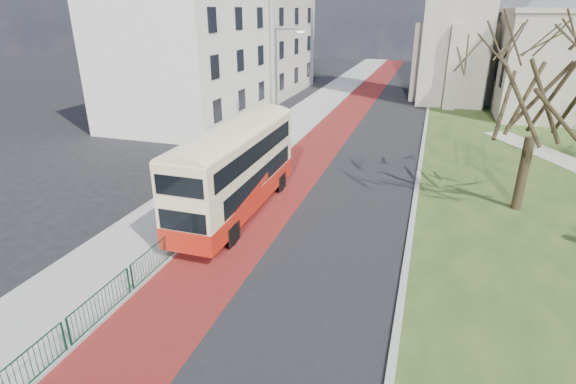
% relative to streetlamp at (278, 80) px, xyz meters
% --- Properties ---
extents(ground, '(160.00, 160.00, 0.00)m').
position_rel_streetlamp_xyz_m(ground, '(4.35, -18.00, -4.59)').
color(ground, black).
rests_on(ground, ground).
extents(road_carriageway, '(9.00, 120.00, 0.01)m').
position_rel_streetlamp_xyz_m(road_carriageway, '(5.85, 2.00, -4.59)').
color(road_carriageway, black).
rests_on(road_carriageway, ground).
extents(bus_lane, '(3.40, 120.00, 0.01)m').
position_rel_streetlamp_xyz_m(bus_lane, '(3.15, 2.00, -4.59)').
color(bus_lane, '#591414').
rests_on(bus_lane, ground).
extents(pavement_west, '(4.00, 120.00, 0.12)m').
position_rel_streetlamp_xyz_m(pavement_west, '(-0.65, 2.00, -4.53)').
color(pavement_west, gray).
rests_on(pavement_west, ground).
extents(kerb_west, '(0.25, 120.00, 0.13)m').
position_rel_streetlamp_xyz_m(kerb_west, '(1.35, 2.00, -4.53)').
color(kerb_west, '#999993').
rests_on(kerb_west, ground).
extents(kerb_east, '(0.25, 80.00, 0.13)m').
position_rel_streetlamp_xyz_m(kerb_east, '(10.45, 4.00, -4.53)').
color(kerb_east, '#999993').
rests_on(kerb_east, ground).
extents(pedestrian_railing, '(0.07, 24.00, 1.12)m').
position_rel_streetlamp_xyz_m(pedestrian_railing, '(1.40, -14.00, -4.04)').
color(pedestrian_railing, '#0E3D24').
rests_on(pedestrian_railing, ground).
extents(street_block_near, '(10.30, 14.30, 13.00)m').
position_rel_streetlamp_xyz_m(street_block_near, '(-9.65, 4.00, 1.92)').
color(street_block_near, silver).
rests_on(street_block_near, ground).
extents(street_block_far, '(10.30, 16.30, 11.50)m').
position_rel_streetlamp_xyz_m(street_block_far, '(-9.65, 20.00, 1.17)').
color(street_block_far, beige).
rests_on(street_block_far, ground).
extents(streetlamp, '(2.13, 0.18, 8.00)m').
position_rel_streetlamp_xyz_m(streetlamp, '(0.00, 0.00, 0.00)').
color(streetlamp, gray).
rests_on(streetlamp, pavement_west).
extents(bus, '(2.39, 10.14, 4.23)m').
position_rel_streetlamp_xyz_m(bus, '(2.21, -12.70, -2.18)').
color(bus, '#AD1D10').
rests_on(bus, ground).
extents(winter_tree_near, '(6.83, 6.83, 9.44)m').
position_rel_streetlamp_xyz_m(winter_tree_near, '(15.30, -8.07, 1.98)').
color(winter_tree_near, '#302818').
rests_on(winter_tree_near, grass_green).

